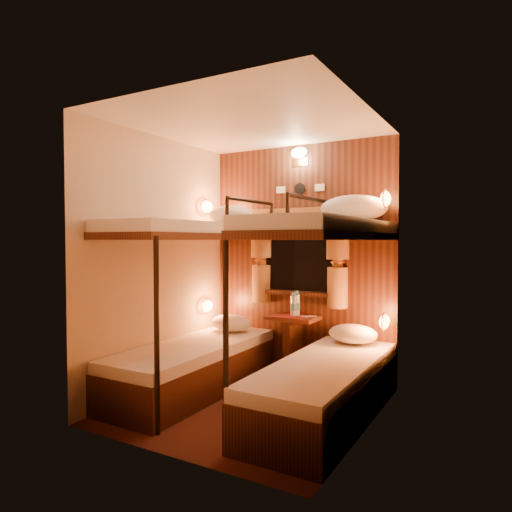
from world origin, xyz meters
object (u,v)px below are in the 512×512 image
Objects in this scene: bunk_right at (325,348)px; bunk_left at (194,332)px; bottle_right at (294,306)px; table at (293,339)px; bottle_left at (296,305)px.

bunk_left is at bearing 180.00° from bunk_right.
bunk_left is at bearing -129.86° from bottle_right.
table is at bearing -148.40° from bottle_right.
bunk_right is at bearing -52.71° from bottle_left.
bunk_right is 1.02m from table.
bunk_right reaches higher than bottle_left.
table is 0.35m from bottle_left.
bottle_right is (-0.64, 0.79, 0.19)m from bunk_right.
table is 2.57× the size of bottle_left.
bunk_right reaches higher than bottle_right.
bottle_left is 0.04m from bottle_right.
bottle_right is at bearing 31.60° from table.
bottle_right is at bearing 50.14° from bunk_left.
bottle_left is (-0.62, 0.82, 0.20)m from bunk_right.
bottle_left is at bearing 50.61° from bunk_left.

